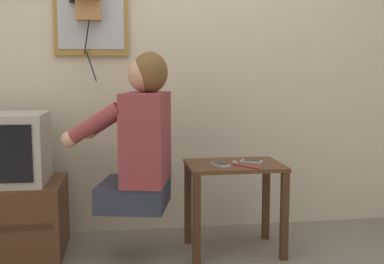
# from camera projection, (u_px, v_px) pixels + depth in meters

# --- Properties ---
(wall_back) EXTENTS (6.80, 0.05, 2.55)m
(wall_back) POSITION_uv_depth(u_px,v_px,m) (167.00, 37.00, 3.12)
(wall_back) COLOR beige
(wall_back) RESTS_ON ground_plane
(side_table) EXTENTS (0.54, 0.40, 0.52)m
(side_table) POSITION_uv_depth(u_px,v_px,m) (234.00, 183.00, 2.78)
(side_table) COLOR #51331E
(side_table) RESTS_ON ground_plane
(person) EXTENTS (0.60, 0.52, 0.85)m
(person) POSITION_uv_depth(u_px,v_px,m) (141.00, 139.00, 2.62)
(person) COLOR #2D3347
(person) RESTS_ON ground_plane
(tv_stand) EXTENTS (0.68, 0.50, 0.42)m
(tv_stand) POSITION_uv_depth(u_px,v_px,m) (3.00, 219.00, 2.75)
(tv_stand) COLOR #51331E
(tv_stand) RESTS_ON ground_plane
(television) EXTENTS (0.47, 0.43, 0.39)m
(television) POSITION_uv_depth(u_px,v_px,m) (4.00, 148.00, 2.70)
(television) COLOR #ADA89E
(television) RESTS_ON tv_stand
(cell_phone_held) EXTENTS (0.10, 0.14, 0.01)m
(cell_phone_held) POSITION_uv_depth(u_px,v_px,m) (220.00, 164.00, 2.71)
(cell_phone_held) COLOR silver
(cell_phone_held) RESTS_ON side_table
(cell_phone_spare) EXTENTS (0.14, 0.12, 0.01)m
(cell_phone_spare) POSITION_uv_depth(u_px,v_px,m) (252.00, 161.00, 2.80)
(cell_phone_spare) COLOR silver
(cell_phone_spare) RESTS_ON side_table
(toothbrush) EXTENTS (0.12, 0.16, 0.02)m
(toothbrush) POSITION_uv_depth(u_px,v_px,m) (244.00, 165.00, 2.68)
(toothbrush) COLOR #D83F4C
(toothbrush) RESTS_ON side_table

